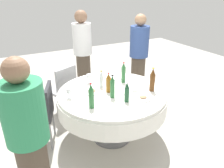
% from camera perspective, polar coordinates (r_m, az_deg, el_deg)
% --- Properties ---
extents(ground_plane, '(10.00, 10.00, 0.00)m').
position_cam_1_polar(ground_plane, '(3.30, 0.00, -13.54)').
color(ground_plane, '#B7B2A8').
extents(dining_table, '(1.47, 1.47, 0.74)m').
position_cam_1_polar(dining_table, '(2.97, 0.00, -4.46)').
color(dining_table, white).
rests_on(dining_table, ground_plane).
extents(bottle_green_far, '(0.06, 0.06, 0.30)m').
position_cam_1_polar(bottle_green_far, '(2.69, 0.11, -0.81)').
color(bottle_green_far, '#2D6B38').
rests_on(bottle_green_far, dining_table).
extents(bottle_amber_north, '(0.07, 0.07, 0.27)m').
position_cam_1_polar(bottle_amber_north, '(2.84, -0.91, 0.23)').
color(bottle_amber_north, '#8C5619').
rests_on(bottle_amber_north, dining_table).
extents(bottle_green_outer, '(0.06, 0.06, 0.31)m').
position_cam_1_polar(bottle_green_outer, '(3.13, 3.03, 2.89)').
color(bottle_green_outer, '#2D6B38').
rests_on(bottle_green_outer, dining_table).
extents(bottle_clear_inner, '(0.06, 0.06, 0.24)m').
position_cam_1_polar(bottle_clear_inner, '(2.99, -2.80, 1.16)').
color(bottle_clear_inner, silver).
rests_on(bottle_clear_inner, dining_table).
extents(bottle_brown_front, '(0.07, 0.07, 0.33)m').
position_cam_1_polar(bottle_brown_front, '(2.91, 10.56, 0.99)').
color(bottle_brown_front, '#593314').
rests_on(bottle_brown_front, dining_table).
extents(bottle_dark_green_left, '(0.06, 0.06, 0.27)m').
position_cam_1_polar(bottle_dark_green_left, '(2.61, 3.92, -2.21)').
color(bottle_dark_green_left, '#194728').
rests_on(bottle_dark_green_left, dining_table).
extents(bottle_green_right, '(0.06, 0.06, 0.31)m').
position_cam_1_polar(bottle_green_right, '(2.48, -5.46, -3.26)').
color(bottle_green_right, '#2D6B38').
rests_on(bottle_green_right, dining_table).
extents(wine_glass_inner, '(0.06, 0.06, 0.14)m').
position_cam_1_polar(wine_glass_inner, '(2.74, -11.29, -1.86)').
color(wine_glass_inner, white).
rests_on(wine_glass_inner, dining_table).
extents(wine_glass_front, '(0.07, 0.07, 0.14)m').
position_cam_1_polar(wine_glass_front, '(3.13, -6.06, 1.82)').
color(wine_glass_front, white).
rests_on(wine_glass_front, dining_table).
extents(plate_mid, '(0.23, 0.23, 0.04)m').
position_cam_1_polar(plate_mid, '(2.89, -5.31, -1.98)').
color(plate_mid, white).
rests_on(plate_mid, dining_table).
extents(plate_west, '(0.20, 0.20, 0.04)m').
position_cam_1_polar(plate_west, '(2.74, 8.18, -3.65)').
color(plate_west, white).
rests_on(plate_west, dining_table).
extents(plate_south, '(0.22, 0.22, 0.02)m').
position_cam_1_polar(plate_south, '(3.33, 0.97, 1.73)').
color(plate_south, white).
rests_on(plate_south, dining_table).
extents(fork_north, '(0.04, 0.18, 0.00)m').
position_cam_1_polar(fork_north, '(2.81, 3.33, -2.91)').
color(fork_north, silver).
rests_on(fork_north, dining_table).
extents(knife_outer, '(0.02, 0.18, 0.00)m').
position_cam_1_polar(knife_outer, '(3.39, -3.64, 2.03)').
color(knife_outer, silver).
rests_on(knife_outer, dining_table).
extents(folded_napkin, '(0.20, 0.20, 0.02)m').
position_cam_1_polar(folded_napkin, '(2.96, 6.50, -1.37)').
color(folded_napkin, white).
rests_on(folded_napkin, dining_table).
extents(person_far, '(0.34, 0.34, 1.66)m').
position_cam_1_polar(person_far, '(4.09, -7.64, 7.72)').
color(person_far, '#4C3F33').
rests_on(person_far, ground_plane).
extents(person_north, '(0.34, 0.34, 1.58)m').
position_cam_1_polar(person_north, '(1.98, -20.73, -14.64)').
color(person_north, '#4C3F33').
rests_on(person_north, ground_plane).
extents(person_outer, '(0.34, 0.34, 1.60)m').
position_cam_1_polar(person_outer, '(4.04, 7.00, 7.02)').
color(person_outer, '#4C3F33').
rests_on(person_outer, ground_plane).
extents(chair_left, '(0.53, 0.53, 0.87)m').
position_cam_1_polar(chair_left, '(3.65, -12.73, -0.77)').
color(chair_left, '#99999E').
rests_on(chair_left, ground_plane).
extents(chair_right, '(0.51, 0.51, 0.87)m').
position_cam_1_polar(chair_right, '(3.04, -17.73, -6.66)').
color(chair_right, '#2D2D33').
rests_on(chair_right, ground_plane).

